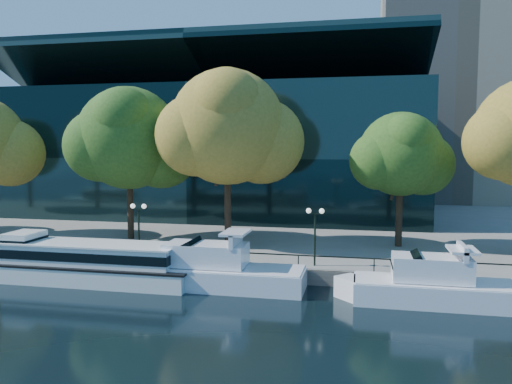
% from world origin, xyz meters
% --- Properties ---
extents(ground, '(160.00, 160.00, 0.00)m').
position_xyz_m(ground, '(0.00, 0.00, 0.00)').
color(ground, black).
rests_on(ground, ground).
extents(promenade, '(90.00, 67.08, 1.00)m').
position_xyz_m(promenade, '(0.00, 36.38, 0.50)').
color(promenade, slate).
rests_on(promenade, ground).
extents(railing, '(88.20, 0.08, 0.99)m').
position_xyz_m(railing, '(0.00, 3.25, 1.94)').
color(railing, black).
rests_on(railing, promenade).
extents(convention_building, '(50.00, 24.57, 21.43)m').
position_xyz_m(convention_building, '(-4.00, 31.79, 8.51)').
color(convention_building, black).
rests_on(convention_building, ground).
extents(tour_boat, '(17.23, 3.84, 3.27)m').
position_xyz_m(tour_boat, '(-4.93, 0.79, 1.39)').
color(tour_boat, white).
rests_on(tour_boat, ground).
extents(cruiser_near, '(13.15, 3.39, 3.81)m').
position_xyz_m(cruiser_near, '(4.20, 1.18, 1.18)').
color(cruiser_near, white).
rests_on(cruiser_near, ground).
extents(cruiser_far, '(11.16, 3.09, 3.65)m').
position_xyz_m(cruiser_far, '(18.23, 0.51, 1.16)').
color(cruiser_far, white).
rests_on(cruiser_far, ground).
extents(tree_2, '(11.34, 9.30, 13.55)m').
position_xyz_m(tree_2, '(-5.98, 11.23, 9.82)').
color(tree_2, black).
rests_on(tree_2, promenade).
extents(tree_3, '(12.00, 9.84, 14.70)m').
position_xyz_m(tree_3, '(3.35, 10.21, 10.69)').
color(tree_3, black).
rests_on(tree_3, promenade).
extents(tree_4, '(8.62, 7.07, 11.11)m').
position_xyz_m(tree_4, '(17.34, 12.67, 8.51)').
color(tree_4, black).
rests_on(tree_4, promenade).
extents(lamp_1, '(1.26, 0.36, 4.03)m').
position_xyz_m(lamp_1, '(-2.19, 4.50, 3.98)').
color(lamp_1, black).
rests_on(lamp_1, promenade).
extents(lamp_2, '(1.26, 0.36, 4.03)m').
position_xyz_m(lamp_2, '(10.99, 4.50, 3.98)').
color(lamp_2, black).
rests_on(lamp_2, promenade).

